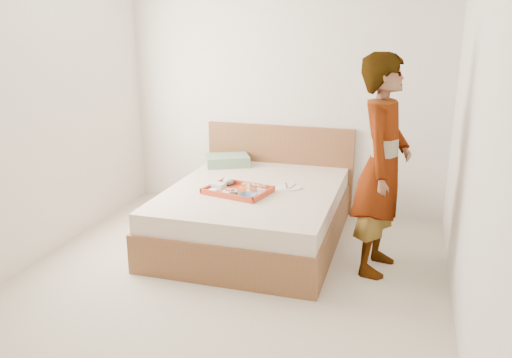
{
  "coord_description": "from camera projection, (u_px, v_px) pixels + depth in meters",
  "views": [
    {
      "loc": [
        1.32,
        -3.47,
        2.02
      ],
      "look_at": [
        0.02,
        0.9,
        0.65
      ],
      "focal_mm": 36.29,
      "sensor_mm": 36.0,
      "label": 1
    }
  ],
  "objects": [
    {
      "name": "ground",
      "position": [
        222.0,
        288.0,
        4.13
      ],
      "size": [
        3.5,
        4.0,
        0.01
      ],
      "primitive_type": "cube",
      "color": "#BBB29E",
      "rests_on": "ground"
    },
    {
      "name": "wall_back",
      "position": [
        284.0,
        93.0,
        5.59
      ],
      "size": [
        3.5,
        0.01,
        2.6
      ],
      "primitive_type": "cube",
      "color": "silver",
      "rests_on": "ground"
    },
    {
      "name": "wall_front",
      "position": [
        28.0,
        226.0,
        1.92
      ],
      "size": [
        3.5,
        0.01,
        2.6
      ],
      "primitive_type": "cube",
      "color": "silver",
      "rests_on": "ground"
    },
    {
      "name": "wall_left",
      "position": [
        18.0,
        116.0,
        4.23
      ],
      "size": [
        0.01,
        4.0,
        2.6
      ],
      "primitive_type": "cube",
      "color": "silver",
      "rests_on": "ground"
    },
    {
      "name": "wall_right",
      "position": [
        477.0,
        142.0,
        3.27
      ],
      "size": [
        0.01,
        4.0,
        2.6
      ],
      "primitive_type": "cube",
      "color": "silver",
      "rests_on": "ground"
    },
    {
      "name": "bed",
      "position": [
        254.0,
        214.0,
        4.98
      ],
      "size": [
        1.65,
        2.0,
        0.53
      ],
      "primitive_type": "cube",
      "color": "brown",
      "rests_on": "ground"
    },
    {
      "name": "headboard",
      "position": [
        279.0,
        167.0,
        5.81
      ],
      "size": [
        1.65,
        0.06,
        0.95
      ],
      "primitive_type": "cube",
      "color": "brown",
      "rests_on": "ground"
    },
    {
      "name": "pillow",
      "position": [
        227.0,
        160.0,
        5.67
      ],
      "size": [
        0.55,
        0.49,
        0.11
      ],
      "primitive_type": "cube",
      "rotation": [
        0.0,
        0.0,
        0.46
      ],
      "color": "#88AD8A",
      "rests_on": "bed"
    },
    {
      "name": "tray",
      "position": [
        238.0,
        190.0,
        4.75
      ],
      "size": [
        0.64,
        0.52,
        0.05
      ],
      "primitive_type": "cube",
      "rotation": [
        0.0,
        0.0,
        -0.23
      ],
      "color": "#BE3C19",
      "rests_on": "bed"
    },
    {
      "name": "prawn_plate",
      "position": [
        257.0,
        192.0,
        4.72
      ],
      "size": [
        0.23,
        0.23,
        0.01
      ],
      "primitive_type": "cylinder",
      "rotation": [
        0.0,
        0.0,
        -0.23
      ],
      "color": "white",
      "rests_on": "tray"
    },
    {
      "name": "navy_bowl_big",
      "position": [
        247.0,
        196.0,
        4.55
      ],
      "size": [
        0.19,
        0.19,
        0.04
      ],
      "primitive_type": "imported",
      "rotation": [
        0.0,
        0.0,
        -0.23
      ],
      "color": "#172247",
      "rests_on": "tray"
    },
    {
      "name": "sauce_dish",
      "position": [
        233.0,
        195.0,
        4.6
      ],
      "size": [
        0.1,
        0.1,
        0.03
      ],
      "primitive_type": "cylinder",
      "rotation": [
        0.0,
        0.0,
        -0.23
      ],
      "color": "black",
      "rests_on": "tray"
    },
    {
      "name": "meat_plate",
      "position": [
        230.0,
        191.0,
        4.74
      ],
      "size": [
        0.17,
        0.17,
        0.01
      ],
      "primitive_type": "cylinder",
      "rotation": [
        0.0,
        0.0,
        -0.23
      ],
      "color": "white",
      "rests_on": "tray"
    },
    {
      "name": "bread_plate",
      "position": [
        247.0,
        187.0,
        4.85
      ],
      "size": [
        0.16,
        0.16,
        0.01
      ],
      "primitive_type": "cylinder",
      "rotation": [
        0.0,
        0.0,
        -0.23
      ],
      "color": "orange",
      "rests_on": "tray"
    },
    {
      "name": "salad_bowl",
      "position": [
        228.0,
        183.0,
        4.94
      ],
      "size": [
        0.15,
        0.15,
        0.04
      ],
      "primitive_type": "imported",
      "rotation": [
        0.0,
        0.0,
        -0.23
      ],
      "color": "#172247",
      "rests_on": "tray"
    },
    {
      "name": "plastic_tub",
      "position": [
        219.0,
        186.0,
        4.82
      ],
      "size": [
        0.14,
        0.12,
        0.05
      ],
      "primitive_type": "cube",
      "rotation": [
        0.0,
        0.0,
        -0.23
      ],
      "color": "silver",
      "rests_on": "tray"
    },
    {
      "name": "cheese_round",
      "position": [
        213.0,
        191.0,
        4.72
      ],
      "size": [
        0.1,
        0.1,
        0.03
      ],
      "primitive_type": "cylinder",
      "rotation": [
        0.0,
        0.0,
        -0.23
      ],
      "color": "white",
      "rests_on": "tray"
    },
    {
      "name": "dinner_plate",
      "position": [
        289.0,
        187.0,
        4.9
      ],
      "size": [
        0.24,
        0.24,
        0.01
      ],
      "primitive_type": "cylinder",
      "rotation": [
        0.0,
        0.0,
        -0.0
      ],
      "color": "white",
      "rests_on": "bed"
    },
    {
      "name": "person",
      "position": [
        382.0,
        166.0,
        4.21
      ],
      "size": [
        0.53,
        0.72,
        1.82
      ],
      "primitive_type": "imported",
      "rotation": [
        0.0,
        0.0,
        1.42
      ],
      "color": "beige",
      "rests_on": "ground"
    }
  ]
}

